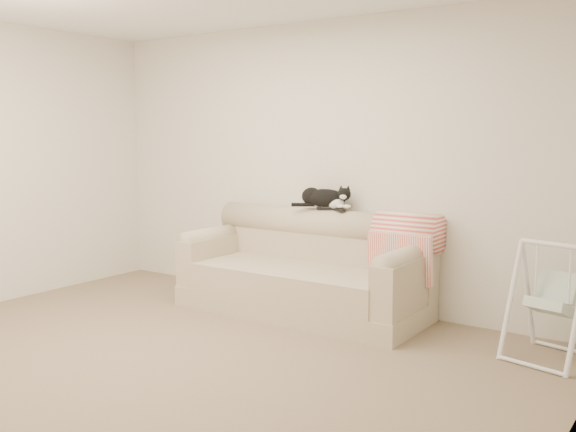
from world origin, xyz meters
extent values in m
plane|color=#725F4F|center=(0.00, 0.00, 0.00)|extent=(5.00, 5.00, 0.00)
cube|color=beige|center=(0.00, 2.00, 1.30)|extent=(5.00, 0.04, 2.60)
cube|color=beige|center=(2.50, 0.00, 1.30)|extent=(0.04, 4.00, 2.60)
cube|color=#C2B193|center=(0.06, 1.53, 0.09)|extent=(2.20, 0.90, 0.18)
cube|color=#C2B193|center=(0.06, 1.42, 0.30)|extent=(1.80, 0.68, 0.24)
cube|color=#C2B193|center=(0.06, 1.87, 0.43)|extent=(2.20, 0.22, 0.50)
cylinder|color=#C2B193|center=(0.06, 1.87, 0.76)|extent=(2.16, 0.28, 0.28)
cube|color=#C2B193|center=(-0.93, 1.53, 0.39)|extent=(0.20, 0.88, 0.42)
cylinder|color=#C2B193|center=(-0.93, 1.53, 0.60)|extent=(0.18, 0.84, 0.18)
cube|color=#C2B193|center=(1.05, 1.53, 0.39)|extent=(0.20, 0.88, 0.42)
cylinder|color=#C2B193|center=(1.05, 1.53, 0.60)|extent=(0.18, 0.84, 0.18)
cube|color=black|center=(0.13, 1.85, 0.91)|extent=(0.19, 0.10, 0.02)
cube|color=gray|center=(0.13, 1.85, 0.92)|extent=(0.11, 0.07, 0.01)
cube|color=black|center=(0.26, 1.83, 0.91)|extent=(0.17, 0.13, 0.02)
ellipsoid|color=black|center=(0.10, 1.86, 1.00)|extent=(0.42, 0.27, 0.16)
ellipsoid|color=black|center=(-0.03, 1.84, 1.01)|extent=(0.21, 0.20, 0.16)
ellipsoid|color=white|center=(0.22, 1.86, 0.97)|extent=(0.17, 0.13, 0.11)
ellipsoid|color=black|center=(0.30, 1.87, 1.04)|extent=(0.15, 0.15, 0.11)
ellipsoid|color=white|center=(0.31, 1.82, 1.03)|extent=(0.07, 0.07, 0.05)
sphere|color=#BF7272|center=(0.32, 1.80, 1.03)|extent=(0.01, 0.01, 0.01)
cone|color=black|center=(0.26, 1.87, 1.10)|extent=(0.07, 0.07, 0.06)
cone|color=black|center=(0.33, 1.89, 1.10)|extent=(0.05, 0.06, 0.06)
sphere|color=#A18F35|center=(0.29, 1.82, 1.05)|extent=(0.02, 0.02, 0.02)
sphere|color=#A18F35|center=(0.33, 1.83, 1.05)|extent=(0.02, 0.02, 0.02)
ellipsoid|color=white|center=(0.29, 1.83, 0.94)|extent=(0.09, 0.10, 0.03)
ellipsoid|color=white|center=(0.34, 1.85, 0.94)|extent=(0.09, 0.10, 0.03)
cylinder|color=black|center=(-0.07, 1.76, 0.94)|extent=(0.20, 0.15, 0.03)
cylinder|color=#DE453A|center=(0.92, 1.87, 0.76)|extent=(0.56, 0.33, 0.33)
cube|color=#DE453A|center=(0.92, 1.70, 0.56)|extent=(0.56, 0.09, 0.42)
cylinder|color=white|center=(1.89, 1.45, 0.41)|extent=(0.10, 0.29, 0.83)
cylinder|color=white|center=(1.95, 1.70, 0.41)|extent=(0.10, 0.29, 0.83)
cylinder|color=white|center=(2.15, 1.52, 0.82)|extent=(0.47, 0.14, 0.04)
cylinder|color=white|center=(2.09, 1.28, 0.02)|extent=(0.47, 0.13, 0.03)
cylinder|color=white|center=(2.21, 1.77, 0.02)|extent=(0.47, 0.13, 0.03)
cube|color=white|center=(2.14, 1.50, 0.38)|extent=(0.32, 0.30, 0.16)
cube|color=white|center=(2.17, 1.60, 0.51)|extent=(0.29, 0.18, 0.22)
cylinder|color=white|center=(2.03, 1.55, 0.62)|extent=(0.01, 0.01, 0.39)
cylinder|color=white|center=(2.27, 1.50, 0.62)|extent=(0.01, 0.01, 0.39)
camera|label=1|loc=(3.10, -3.09, 1.57)|focal=40.00mm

